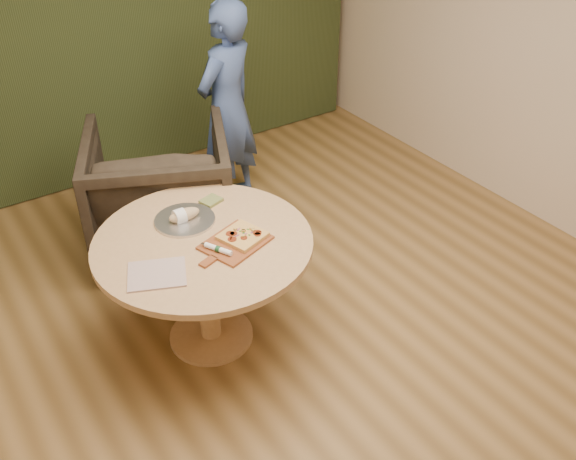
# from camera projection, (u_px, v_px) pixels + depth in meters

# --- Properties ---
(room_shell) EXTENTS (5.04, 6.04, 2.84)m
(room_shell) POSITION_uv_depth(u_px,v_px,m) (310.00, 163.00, 3.00)
(room_shell) COLOR olive
(room_shell) RESTS_ON ground
(curtain) EXTENTS (4.80, 0.14, 2.78)m
(curtain) POSITION_uv_depth(u_px,v_px,m) (93.00, 13.00, 4.98)
(curtain) COLOR #253116
(curtain) RESTS_ON ground
(pedestal_table) EXTENTS (1.25, 1.25, 0.75)m
(pedestal_table) POSITION_uv_depth(u_px,v_px,m) (204.00, 260.00, 3.69)
(pedestal_table) COLOR tan
(pedestal_table) RESTS_ON ground
(pizza_paddle) EXTENTS (0.47, 0.38, 0.01)m
(pizza_paddle) POSITION_uv_depth(u_px,v_px,m) (234.00, 244.00, 3.57)
(pizza_paddle) COLOR brown
(pizza_paddle) RESTS_ON pedestal_table
(flatbread_pizza) EXTENTS (0.28, 0.28, 0.04)m
(flatbread_pizza) POSITION_uv_depth(u_px,v_px,m) (243.00, 236.00, 3.59)
(flatbread_pizza) COLOR #E6B459
(flatbread_pizza) RESTS_ON pizza_paddle
(cutlery_roll) EXTENTS (0.11, 0.19, 0.03)m
(cutlery_roll) POSITION_uv_depth(u_px,v_px,m) (218.00, 249.00, 3.49)
(cutlery_roll) COLOR white
(cutlery_roll) RESTS_ON pizza_paddle
(newspaper) EXTENTS (0.37, 0.35, 0.01)m
(newspaper) POSITION_uv_depth(u_px,v_px,m) (157.00, 274.00, 3.35)
(newspaper) COLOR silver
(newspaper) RESTS_ON pedestal_table
(serving_tray) EXTENTS (0.36, 0.36, 0.02)m
(serving_tray) POSITION_uv_depth(u_px,v_px,m) (185.00, 220.00, 3.76)
(serving_tray) COLOR silver
(serving_tray) RESTS_ON pedestal_table
(bread_roll) EXTENTS (0.19, 0.09, 0.09)m
(bread_roll) POSITION_uv_depth(u_px,v_px,m) (183.00, 215.00, 3.74)
(bread_roll) COLOR tan
(bread_roll) RESTS_ON serving_tray
(green_packet) EXTENTS (0.14, 0.13, 0.02)m
(green_packet) POSITION_uv_depth(u_px,v_px,m) (211.00, 201.00, 3.93)
(green_packet) COLOR #58652D
(green_packet) RESTS_ON pedestal_table
(armchair) EXTENTS (1.27, 1.24, 1.01)m
(armchair) POSITION_uv_depth(u_px,v_px,m) (160.00, 185.00, 4.58)
(armchair) COLOR black
(armchair) RESTS_ON ground
(person_standing) EXTENTS (0.71, 0.60, 1.64)m
(person_standing) POSITION_uv_depth(u_px,v_px,m) (227.00, 108.00, 4.92)
(person_standing) COLOR #3B528C
(person_standing) RESTS_ON ground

